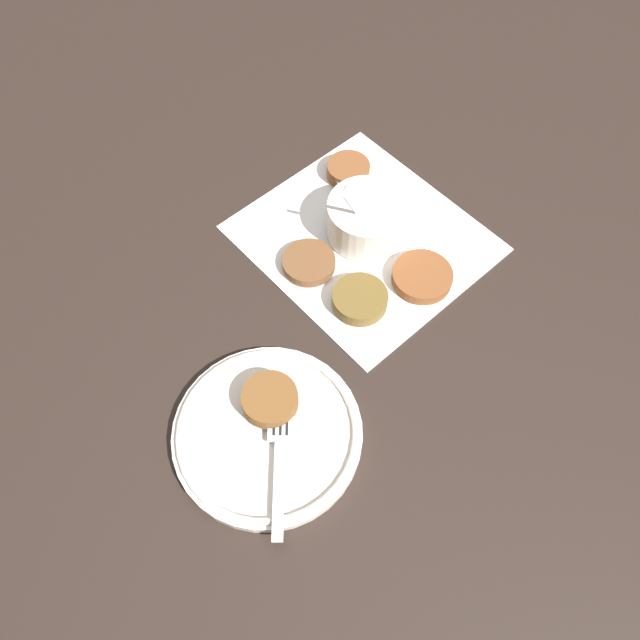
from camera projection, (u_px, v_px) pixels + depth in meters
ground_plane at (387, 240)px, 0.85m from camera, size 4.00×4.00×0.00m
napkin at (363, 238)px, 0.85m from camera, size 0.31×0.29×0.00m
sauce_bowl at (366, 220)px, 0.83m from camera, size 0.11×0.11×0.11m
fritter_0 at (360, 299)px, 0.79m from camera, size 0.07×0.07×0.02m
fritter_1 at (422, 277)px, 0.81m from camera, size 0.08×0.08×0.02m
fritter_2 at (309, 263)px, 0.82m from camera, size 0.07×0.07×0.01m
fritter_3 at (348, 170)px, 0.90m from camera, size 0.06×0.06×0.02m
serving_plate at (267, 433)px, 0.70m from camera, size 0.21×0.21×0.02m
fritter_on_plate at (270, 400)px, 0.70m from camera, size 0.06×0.06×0.02m
fork at (280, 443)px, 0.68m from camera, size 0.15×0.12×0.00m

